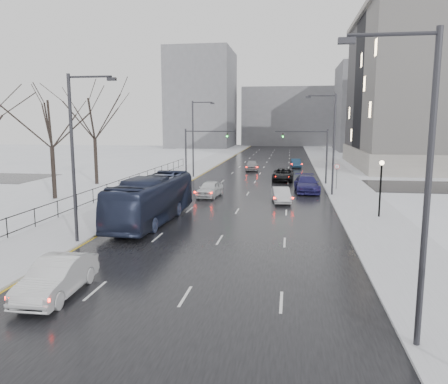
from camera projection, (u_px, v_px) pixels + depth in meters
The scene contains 27 objects.
road at pixel (261, 172), 64.17m from camera, with size 16.00×150.00×0.04m, color black.
cross_road at pixel (254, 183), 52.46m from camera, with size 130.00×10.00×0.04m, color black.
sidewalk_left at pixel (191, 171), 65.73m from camera, with size 5.00×150.00×0.16m, color silver.
sidewalk_right at pixel (334, 173), 62.60m from camera, with size 5.00×150.00×0.16m, color silver.
park_strip at pixel (131, 170), 67.14m from camera, with size 14.00×150.00×0.12m, color white.
tree_park_d at pixel (55, 200), 41.44m from camera, with size 8.75×8.75×12.50m, color black, non-canonical shape.
tree_park_e at pixel (97, 185), 51.26m from camera, with size 9.45×9.45×13.50m, color black, non-canonical shape.
iron_fence at pixel (82, 199), 36.68m from camera, with size 0.06×70.00×1.30m.
streetlight_r_near at pixel (421, 177), 13.26m from camera, with size 2.95×0.25×10.00m.
streetlight_r_mid at pixel (332, 139), 42.55m from camera, with size 2.95×0.25×10.00m.
streetlight_l_near at pixel (76, 151), 25.46m from camera, with size 2.95×0.25×10.00m.
streetlight_l_far at pixel (195, 135), 56.69m from camera, with size 2.95×0.25×10.00m.
lamppost_r_mid at pixel (381, 180), 32.79m from camera, with size 0.36×0.36×4.28m.
mast_signal_right at pixel (318, 150), 50.72m from camera, with size 6.10×0.33×6.50m.
mast_signal_left at pixel (194, 149), 52.90m from camera, with size 6.10×0.33×6.50m.
no_uturn_sign at pixel (337, 169), 46.82m from camera, with size 0.60×0.06×2.70m.
bldg_far_right at pixel (385, 108), 111.96m from camera, with size 24.00×20.00×22.00m, color slate.
bldg_far_left at pixel (202, 99), 128.69m from camera, with size 18.00×22.00×28.00m, color slate.
bldg_far_center at pixel (291, 117), 140.26m from camera, with size 30.00×18.00×18.00m, color slate.
sedan_left_near at pixel (57, 277), 18.28m from camera, with size 1.68×4.83×1.59m, color silver.
bus at pixel (152, 199), 31.80m from camera, with size 2.80×11.98×3.34m, color #212941.
sedan_center_near at pixel (210, 189), 42.67m from camera, with size 1.84×4.57×1.56m, color silver.
sedan_right_near at pixel (281, 195), 39.64m from camera, with size 1.46×4.19×1.38m, color #B7B8BC.
sedan_right_cross at pixel (283, 175), 54.45m from camera, with size 2.53×5.49×1.53m, color black.
sedan_right_far at pixel (307, 184), 45.59m from camera, with size 2.39×5.88×1.71m, color navy.
sedan_center_far at pixel (252, 165), 66.03m from camera, with size 1.86×4.62×1.57m, color gray.
sedan_right_distant at pixel (296, 163), 70.41m from camera, with size 1.49×4.28×1.41m, color #1A354F.
Camera 1 is at (4.23, -3.92, 7.25)m, focal length 35.00 mm.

